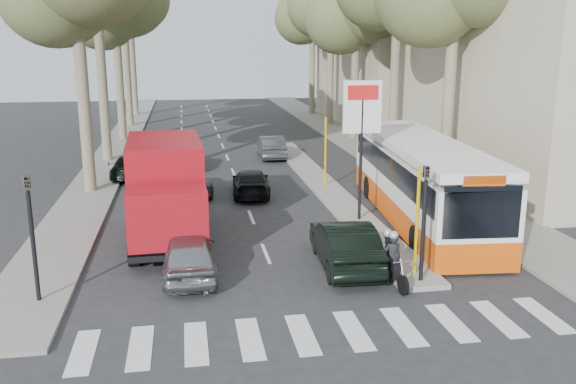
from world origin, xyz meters
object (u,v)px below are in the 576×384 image
object	(u,v)px
silver_hatchback	(188,254)
red_truck	(166,189)
motorcycle	(390,259)
city_bus	(421,178)
dark_hatchback	(345,244)

from	to	relation	value
silver_hatchback	red_truck	world-z (taller)	red_truck
silver_hatchback	red_truck	xyz separation A→B (m)	(-0.71, 3.68, 1.21)
silver_hatchback	motorcycle	world-z (taller)	motorcycle
red_truck	motorcycle	size ratio (longest dim) A/B	3.43
silver_hatchback	city_bus	distance (m)	10.35
dark_hatchback	city_bus	world-z (taller)	city_bus
silver_hatchback	city_bus	world-z (taller)	city_bus
dark_hatchback	red_truck	bearing A→B (deg)	-30.70
red_truck	motorcycle	distance (m)	8.52
red_truck	silver_hatchback	bearing A→B (deg)	-81.22
city_bus	dark_hatchback	bearing A→B (deg)	-128.13
dark_hatchback	red_truck	size ratio (longest dim) A/B	0.67
city_bus	silver_hatchback	bearing A→B (deg)	-148.74
silver_hatchback	city_bus	size ratio (longest dim) A/B	0.32
silver_hatchback	motorcycle	bearing A→B (deg)	163.35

